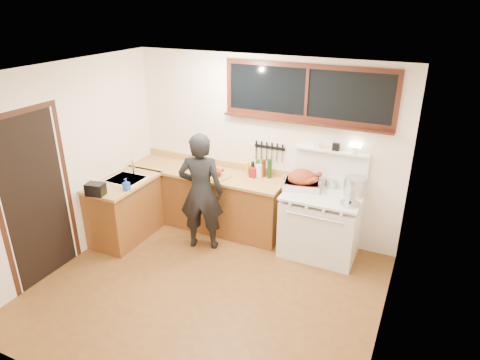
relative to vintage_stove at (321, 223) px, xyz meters
The scene contains 20 objects.
ground_plane 1.79m from the vintage_stove, 125.35° to the right, with size 4.00×3.50×0.02m, color brown.
room_shell 2.10m from the vintage_stove, 125.35° to the right, with size 4.10×3.60×2.65m.
counter_back 1.80m from the vintage_stove, behind, with size 2.44×0.64×1.00m.
counter_left 2.81m from the vintage_stove, 163.78° to the right, with size 0.64×1.09×0.90m.
sink_unit 2.80m from the vintage_stove, 165.18° to the right, with size 0.50×0.45×0.37m.
vintage_stove is the anchor object (origin of this frame).
back_window 1.68m from the vintage_stove, 142.40° to the left, with size 2.32×0.13×0.77m.
left_doorway 3.63m from the vintage_stove, 146.77° to the right, with size 0.02×1.04×2.17m.
knife_strip 1.27m from the vintage_stove, 160.44° to the left, with size 0.46×0.03×0.28m.
man 1.69m from the vintage_stove, 161.44° to the right, with size 0.71×0.57×1.69m.
soap_bottle 2.68m from the vintage_stove, 157.59° to the right, with size 0.08×0.08×0.17m.
toaster 3.04m from the vintage_stove, 154.46° to the right, with size 0.26×0.21×0.16m.
cutting_board 1.65m from the vintage_stove, behind, with size 0.48×0.40×0.14m.
roast_turkey 0.63m from the vintage_stove, 165.00° to the left, with size 0.57×0.47×0.26m.
stockpot 0.68m from the vintage_stove, 22.10° to the left, with size 0.30×0.30×0.25m.
saucepan 0.57m from the vintage_stove, 83.83° to the left, with size 0.20×0.29×0.12m.
pot_lid 0.61m from the vintage_stove, 20.72° to the right, with size 0.26×0.26×0.04m.
coffee_tin 1.19m from the vintage_stove, behind, with size 0.10×0.08×0.14m.
pitcher 1.15m from the vintage_stove, 169.38° to the left, with size 0.11×0.11×0.19m.
bottle_cluster 1.16m from the vintage_stove, 167.60° to the left, with size 0.41×0.07×0.28m.
Camera 1 is at (2.18, -3.67, 3.31)m, focal length 32.00 mm.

